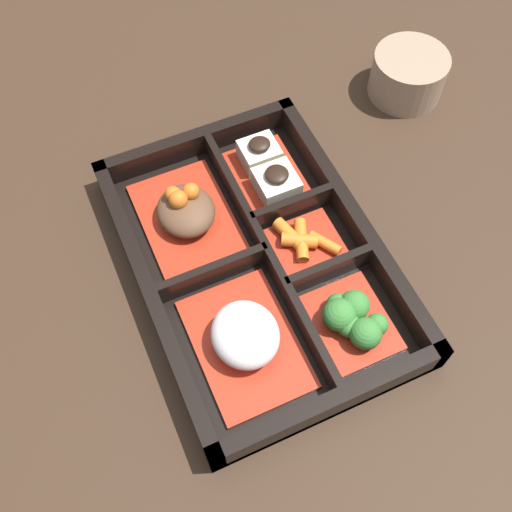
# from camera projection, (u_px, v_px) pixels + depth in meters

# --- Properties ---
(ground_plane) EXTENTS (3.00, 3.00, 0.00)m
(ground_plane) POSITION_uv_depth(u_px,v_px,m) (256.00, 268.00, 0.62)
(ground_plane) COLOR #382619
(bento_base) EXTENTS (0.34, 0.23, 0.01)m
(bento_base) POSITION_uv_depth(u_px,v_px,m) (256.00, 266.00, 0.61)
(bento_base) COLOR black
(bento_base) RESTS_ON ground_plane
(bento_rim) EXTENTS (0.34, 0.23, 0.04)m
(bento_rim) POSITION_uv_depth(u_px,v_px,m) (259.00, 258.00, 0.60)
(bento_rim) COLOR black
(bento_rim) RESTS_ON ground_plane
(bowl_rice) EXTENTS (0.13, 0.09, 0.04)m
(bowl_rice) POSITION_uv_depth(u_px,v_px,m) (245.00, 337.00, 0.55)
(bowl_rice) COLOR #B22D19
(bowl_rice) RESTS_ON bento_base
(bowl_stew) EXTENTS (0.13, 0.09, 0.05)m
(bowl_stew) POSITION_uv_depth(u_px,v_px,m) (186.00, 212.00, 0.62)
(bowl_stew) COLOR #B22D19
(bowl_stew) RESTS_ON bento_base
(bowl_greens) EXTENTS (0.09, 0.07, 0.04)m
(bowl_greens) POSITION_uv_depth(u_px,v_px,m) (352.00, 319.00, 0.56)
(bowl_greens) COLOR #B22D19
(bowl_greens) RESTS_ON bento_base
(bowl_carrots) EXTENTS (0.07, 0.07, 0.02)m
(bowl_carrots) POSITION_uv_depth(u_px,v_px,m) (304.00, 241.00, 0.61)
(bowl_carrots) COLOR #B22D19
(bowl_carrots) RESTS_ON bento_base
(bowl_tofu) EXTENTS (0.10, 0.07, 0.04)m
(bowl_tofu) POSITION_uv_depth(u_px,v_px,m) (268.00, 170.00, 0.65)
(bowl_tofu) COLOR #B22D19
(bowl_tofu) RESTS_ON bento_base
(tea_cup) EXTENTS (0.09, 0.09, 0.05)m
(tea_cup) POSITION_uv_depth(u_px,v_px,m) (408.00, 74.00, 0.72)
(tea_cup) COLOR gray
(tea_cup) RESTS_ON ground_plane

